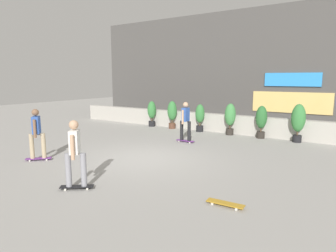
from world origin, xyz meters
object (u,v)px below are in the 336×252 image
potted_plant_2 (200,116)px  skater_mid_plaza (185,120)px  potted_plant_3 (230,117)px  skateboard_near_camera (225,203)px  potted_plant_5 (298,120)px  potted_plant_4 (261,120)px  potted_plant_1 (172,113)px  potted_plant_0 (152,112)px  skater_far_right (37,132)px  skater_far_left (75,151)px

potted_plant_2 → skater_mid_plaza: bearing=-76.0°
potted_plant_3 → skateboard_near_camera: potted_plant_3 is taller
potted_plant_2 → potted_plant_5: 4.59m
potted_plant_2 → potted_plant_4: 3.06m
potted_plant_4 → skater_mid_plaza: size_ratio=0.86×
potted_plant_3 → potted_plant_1: bearing=-180.0°
skater_mid_plaza → skateboard_near_camera: (3.84, -4.99, -0.88)m
skateboard_near_camera → potted_plant_5: bearing=89.2°
potted_plant_1 → potted_plant_2: size_ratio=1.06×
potted_plant_0 → potted_plant_5: bearing=0.0°
potted_plant_3 → potted_plant_5: potted_plant_5 is taller
potted_plant_3 → skater_mid_plaza: skater_mid_plaza is taller
skater_mid_plaza → skateboard_near_camera: size_ratio=2.09×
skater_far_right → potted_plant_3: bearing=64.7°
potted_plant_1 → skater_far_left: 9.06m
potted_plant_1 → potted_plant_2: 1.66m
potted_plant_0 → potted_plant_1: 1.35m
potted_plant_1 → potted_plant_5: size_ratio=0.91×
potted_plant_3 → potted_plant_5: size_ratio=0.93×
potted_plant_2 → skater_far_left: size_ratio=0.82×
potted_plant_1 → potted_plant_2: potted_plant_1 is taller
potted_plant_2 → potted_plant_3: (1.60, 0.00, 0.08)m
skater_mid_plaza → potted_plant_3: bearing=69.7°
potted_plant_2 → potted_plant_3: bearing=0.0°
potted_plant_1 → potted_plant_5: 6.24m
potted_plant_4 → potted_plant_5: size_ratio=0.90×
potted_plant_2 → potted_plant_1: bearing=-180.0°
potted_plant_4 → skater_far_right: size_ratio=0.86×
potted_plant_4 → skater_mid_plaza: (-2.42, -2.58, 0.10)m
potted_plant_1 → potted_plant_5: (6.24, 0.00, 0.10)m
potted_plant_3 → skater_mid_plaza: (-0.95, -2.58, 0.07)m
potted_plant_3 → skater_far_left: bearing=-93.4°
potted_plant_1 → skater_mid_plaza: size_ratio=0.87×
potted_plant_4 → potted_plant_5: bearing=0.0°
skater_far_left → potted_plant_4: bearing=77.1°
potted_plant_2 → skater_mid_plaza: skater_mid_plaza is taller
potted_plant_0 → potted_plant_4: potted_plant_4 is taller
skater_mid_plaza → potted_plant_5: bearing=33.2°
potted_plant_1 → skateboard_near_camera: bearing=-50.9°
potted_plant_5 → potted_plant_4: bearing=180.0°
potted_plant_3 → potted_plant_4: 1.46m
potted_plant_1 → skateboard_near_camera: (6.14, -7.57, -0.79)m
potted_plant_5 → potted_plant_0: bearing=180.0°
potted_plant_3 → skater_far_right: 8.44m
skater_far_left → potted_plant_2: bearing=97.2°
skater_far_left → potted_plant_5: bearing=67.9°
skater_mid_plaza → potted_plant_1: bearing=131.7°
potted_plant_4 → skateboard_near_camera: (1.42, -7.57, -0.78)m
potted_plant_5 → skater_far_left: skater_far_left is taller
potted_plant_2 → potted_plant_3: potted_plant_3 is taller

